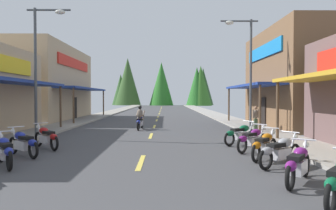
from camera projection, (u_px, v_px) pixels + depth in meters
The scene contains 19 objects.
ground at pixel (158, 117), 33.87m from camera, with size 10.80×95.40×0.10m, color #424244.
sidewalk_left at pixel (97, 116), 33.82m from camera, with size 2.40×95.40×0.12m, color gray.
sidewalk_right at pixel (219, 116), 33.93m from camera, with size 2.40×95.40×0.12m, color #9E9991.
centerline_dashes at pixel (159, 115), 36.90m from camera, with size 0.16×68.70×0.01m.
storefront_left_far at pixel (36, 84), 29.53m from camera, with size 8.99×13.24×6.75m.
storefront_right_far at pixel (307, 79), 22.31m from camera, with size 8.00×10.20×6.85m.
streetlamp_left at pixel (42, 54), 15.88m from camera, with size 2.19×0.30×6.61m.
streetlamp_right at pixel (245, 60), 18.36m from camera, with size 2.19×0.30×6.65m.
motorcycle_parked_right_1 at pixel (298, 164), 7.60m from camera, with size 1.34×1.79×1.04m.
motorcycle_parked_right_2 at pixel (280, 151), 9.43m from camera, with size 1.77×1.36×1.04m.
motorcycle_parked_right_3 at pixel (265, 145), 10.62m from camera, with size 1.41×1.73×1.04m.
motorcycle_parked_right_4 at pixel (253, 139), 12.13m from camera, with size 1.64×1.53×1.04m.
motorcycle_parked_right_5 at pixel (241, 134), 13.84m from camera, with size 1.80×1.33×1.04m.
motorcycle_parked_left_2 at pixel (5, 151), 9.48m from camera, with size 1.32×1.80×1.04m.
motorcycle_parked_left_3 at pixel (23, 143), 11.10m from camera, with size 1.70×1.46×1.04m.
motorcycle_parked_left_4 at pixel (46, 137), 12.74m from camera, with size 1.57×1.60×1.04m.
rider_cruising_lead at pixel (140, 119), 20.37m from camera, with size 0.61×2.14×1.57m.
pedestrian_browsing at pixel (256, 117), 19.22m from camera, with size 0.47×0.43×1.56m.
treeline_backdrop at pixel (164, 85), 82.79m from camera, with size 27.61×11.90×12.66m.
Camera 1 is at (0.79, -1.14, 2.10)m, focal length 33.58 mm.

